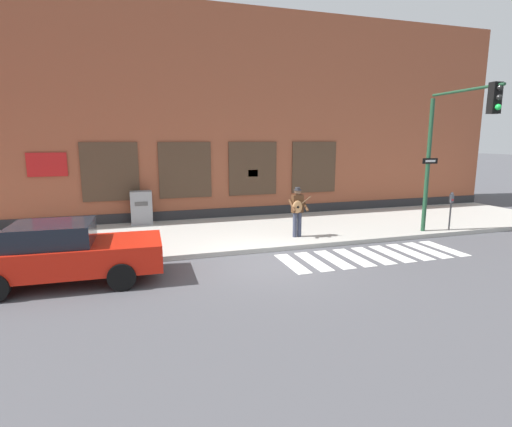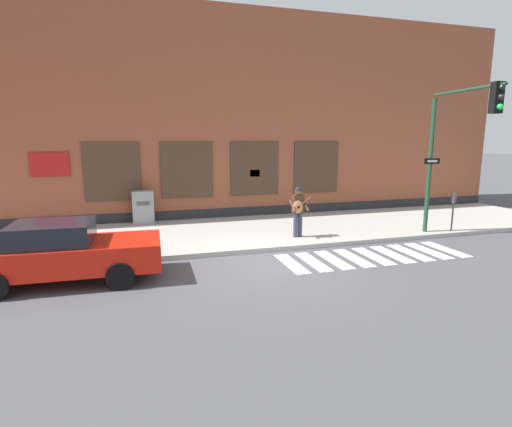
% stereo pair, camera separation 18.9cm
% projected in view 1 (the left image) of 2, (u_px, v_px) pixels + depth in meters
% --- Properties ---
extents(ground_plane, '(160.00, 160.00, 0.00)m').
position_uv_depth(ground_plane, '(269.00, 264.00, 11.49)').
color(ground_plane, '#4C4C51').
extents(sidewalk, '(28.00, 5.35, 0.15)m').
position_uv_depth(sidewalk, '(236.00, 232.00, 15.00)').
color(sidewalk, '#ADAAA3').
rests_on(sidewalk, ground).
extents(building_backdrop, '(28.00, 4.06, 8.94)m').
position_uv_depth(building_backdrop, '(210.00, 119.00, 18.57)').
color(building_backdrop, brown).
rests_on(building_backdrop, ground).
extents(crosswalk, '(5.78, 1.90, 0.01)m').
position_uv_depth(crosswalk, '(373.00, 255.00, 12.26)').
color(crosswalk, silver).
rests_on(crosswalk, ground).
extents(red_car, '(4.66, 2.10, 1.53)m').
position_uv_depth(red_car, '(63.00, 253.00, 9.81)').
color(red_car, red).
rests_on(red_car, ground).
extents(busker, '(0.71, 0.52, 1.74)m').
position_uv_depth(busker, '(297.00, 209.00, 13.80)').
color(busker, '#33384C').
rests_on(busker, sidewalk).
extents(traffic_light, '(0.68, 3.13, 4.97)m').
position_uv_depth(traffic_light, '(453.00, 136.00, 13.12)').
color(traffic_light, '#1E472D').
rests_on(traffic_light, sidewalk).
extents(parking_meter, '(0.13, 0.11, 1.44)m').
position_uv_depth(parking_meter, '(451.00, 205.00, 14.85)').
color(parking_meter, '#47474C').
rests_on(parking_meter, sidewalk).
extents(utility_box, '(0.83, 0.55, 1.33)m').
position_uv_depth(utility_box, '(141.00, 208.00, 15.96)').
color(utility_box, gray).
rests_on(utility_box, sidewalk).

